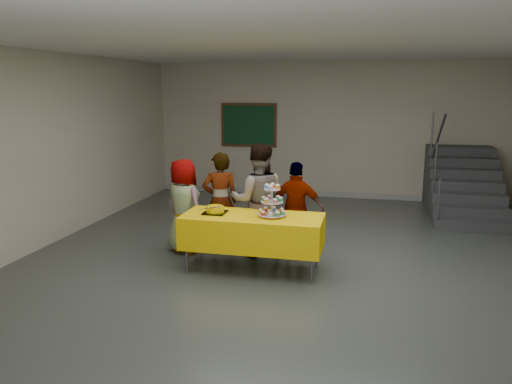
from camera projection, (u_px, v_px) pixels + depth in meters
room_shell at (298, 113)px, 6.24m from camera, size 10.00×10.04×3.02m
bake_table at (253, 231)px, 6.71m from camera, size 1.88×0.78×0.77m
cupcake_stand at (272, 204)px, 6.58m from camera, size 0.38×0.38×0.44m
bear_cake at (215, 209)px, 6.77m from camera, size 0.32×0.36×0.12m
schoolchild_a at (184, 206)px, 7.46m from camera, size 0.82×0.70×1.42m
schoolchild_b at (220, 201)px, 7.57m from camera, size 0.64×0.53×1.51m
schoolchild_c at (258, 200)px, 7.27m from camera, size 0.93×0.79×1.66m
schoolchild_d at (297, 209)px, 7.33m from camera, size 0.83×0.37×1.40m
staircase at (461, 188)px, 9.89m from camera, size 1.30×2.40×2.04m
noticeboard at (249, 125)px, 11.48m from camera, size 1.30×0.05×1.00m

